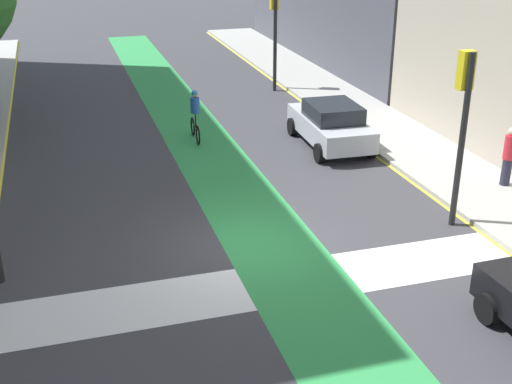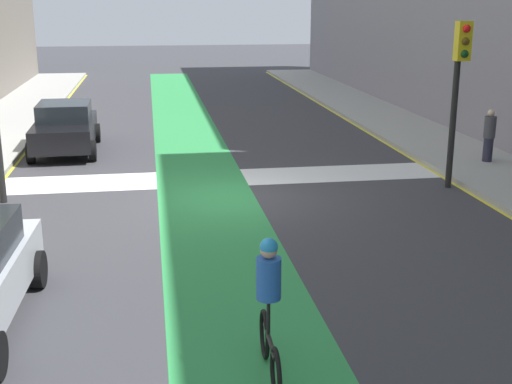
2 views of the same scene
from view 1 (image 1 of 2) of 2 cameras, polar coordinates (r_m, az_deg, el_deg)
The scene contains 10 objects.
ground_plane at distance 16.60m, azimuth -0.99°, elevation -4.51°, with size 120.00×120.00×0.00m, color #38383D.
bike_lane_paint at distance 16.77m, azimuth 1.15°, elevation -4.20°, with size 2.40×60.00×0.01m, color #2D8C47.
crosswalk_band at distance 14.93m, azimuth 1.13°, elevation -7.90°, with size 12.00×1.80×0.01m, color silver.
sidewalk_right at distance 19.76m, azimuth 20.42°, elevation -1.11°, with size 3.00×60.00×0.15m, color #9E9E99.
curb_stripe_right at distance 18.95m, azimuth 16.74°, elevation -1.87°, with size 0.16×60.00×0.01m, color yellow.
traffic_signal_near_right at distance 17.37m, azimuth 17.25°, elevation 6.95°, with size 0.35×0.52×4.53m.
traffic_signal_far_right at distance 30.28m, azimuth 1.59°, elevation 14.49°, with size 0.35×0.52×4.53m.
car_silver_right_far at distance 23.32m, azimuth 6.39°, elevation 5.76°, with size 2.15×4.26×1.57m.
cyclist_in_lane at distance 23.82m, azimuth -5.21°, elevation 6.61°, with size 0.32×1.73×1.86m.
pedestrian_sidewalk_right_a at distance 20.76m, azimuth 20.70°, elevation 2.89°, with size 0.34×0.34×1.75m.
Camera 1 is at (-3.98, -14.16, 7.69)m, focal length 46.98 mm.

